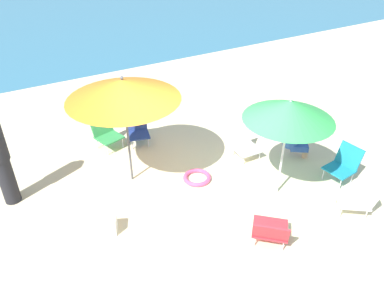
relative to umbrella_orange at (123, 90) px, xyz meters
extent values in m
plane|color=beige|center=(0.74, -1.30, -1.89)|extent=(40.00, 40.00, 0.00)
cube|color=teal|center=(0.74, 13.57, -1.88)|extent=(40.00, 16.00, 0.01)
cylinder|color=#4C4C51|center=(0.00, 0.00, -0.86)|extent=(0.04, 0.04, 2.07)
cone|color=orange|center=(0.00, 0.00, 0.00)|extent=(1.98, 1.98, 0.35)
sphere|color=#4C4C51|center=(0.00, 0.00, 0.21)|extent=(0.06, 0.06, 0.06)
cylinder|color=silver|center=(2.18, -1.70, -0.95)|extent=(0.04, 0.04, 1.87)
cone|color=green|center=(2.18, -1.70, -0.19)|extent=(1.51, 1.51, 0.34)
sphere|color=silver|center=(2.18, -1.70, 0.01)|extent=(0.06, 0.06, 0.06)
cube|color=white|center=(2.38, -0.49, -1.69)|extent=(0.52, 0.50, 0.03)
cube|color=white|center=(2.38, -0.24, -1.51)|extent=(0.51, 0.15, 0.35)
cylinder|color=silver|center=(2.57, -0.69, -1.80)|extent=(0.02, 0.02, 0.19)
cylinder|color=silver|center=(2.17, -0.68, -1.80)|extent=(0.02, 0.02, 0.19)
cylinder|color=silver|center=(2.58, -0.30, -1.80)|extent=(0.02, 0.02, 0.19)
cylinder|color=silver|center=(2.18, -0.29, -1.80)|extent=(0.02, 0.02, 0.19)
cube|color=navy|center=(0.63, 1.12, -1.65)|extent=(0.55, 0.55, 0.03)
cube|color=navy|center=(0.69, 1.36, -1.48)|extent=(0.47, 0.24, 0.32)
cylinder|color=silver|center=(0.76, 0.91, -1.78)|extent=(0.02, 0.02, 0.22)
cylinder|color=silver|center=(0.41, 0.99, -1.78)|extent=(0.02, 0.02, 0.22)
cylinder|color=silver|center=(0.85, 1.25, -1.78)|extent=(0.02, 0.02, 0.22)
cylinder|color=silver|center=(0.50, 1.34, -1.78)|extent=(0.02, 0.02, 0.22)
cube|color=red|center=(1.29, -2.54, -1.66)|extent=(0.74, 0.74, 0.03)
cube|color=red|center=(1.11, -2.74, -1.50)|extent=(0.49, 0.46, 0.33)
cylinder|color=silver|center=(1.27, -2.25, -1.78)|extent=(0.02, 0.02, 0.21)
cylinder|color=silver|center=(1.59, -2.54, -1.78)|extent=(0.02, 0.02, 0.21)
cylinder|color=silver|center=(1.00, -2.54, -1.78)|extent=(0.02, 0.02, 0.21)
cylinder|color=silver|center=(1.32, -2.84, -1.78)|extent=(0.02, 0.02, 0.21)
cube|color=#33934C|center=(0.01, 1.28, -1.62)|extent=(0.61, 0.59, 0.03)
cube|color=#33934C|center=(-0.06, 1.52, -1.40)|extent=(0.52, 0.29, 0.42)
cylinder|color=silver|center=(0.25, 1.15, -1.76)|extent=(0.02, 0.02, 0.26)
cylinder|color=silver|center=(-0.13, 1.04, -1.76)|extent=(0.02, 0.02, 0.26)
cylinder|color=silver|center=(0.15, 1.51, -1.76)|extent=(0.02, 0.02, 0.26)
cylinder|color=silver|center=(-0.24, 1.40, -1.76)|extent=(0.02, 0.02, 0.26)
cube|color=teal|center=(3.39, -2.03, -1.61)|extent=(0.51, 0.53, 0.03)
cube|color=teal|center=(3.63, -2.00, -1.40)|extent=(0.21, 0.49, 0.43)
cylinder|color=silver|center=(3.23, -2.24, -1.76)|extent=(0.02, 0.02, 0.26)
cylinder|color=silver|center=(3.19, -1.86, -1.76)|extent=(0.02, 0.02, 0.26)
cylinder|color=silver|center=(3.59, -2.20, -1.76)|extent=(0.02, 0.02, 0.26)
cylinder|color=silver|center=(3.55, -1.82, -1.76)|extent=(0.02, 0.02, 0.26)
cube|color=white|center=(2.93, -2.74, -1.65)|extent=(0.69, 0.68, 0.03)
cube|color=white|center=(3.15, -2.91, -1.45)|extent=(0.39, 0.46, 0.38)
cylinder|color=silver|center=(2.65, -2.77, -1.78)|extent=(0.02, 0.02, 0.23)
cylinder|color=silver|center=(2.87, -2.47, -1.78)|extent=(0.02, 0.02, 0.23)
cylinder|color=silver|center=(2.98, -3.02, -1.78)|extent=(0.02, 0.02, 0.23)
cylinder|color=silver|center=(3.20, -2.72, -1.78)|extent=(0.02, 0.02, 0.23)
cube|color=#2D519E|center=(3.32, -1.02, -1.61)|extent=(0.48, 0.46, 0.12)
cylinder|color=#DBAD84|center=(3.45, -1.11, -1.75)|extent=(0.12, 0.12, 0.27)
cylinder|color=#2D519E|center=(3.17, -0.92, -1.37)|extent=(0.31, 0.31, 0.49)
sphere|color=#DBAD84|center=(3.17, -0.92, -1.03)|extent=(0.18, 0.18, 0.18)
cylinder|color=black|center=(-2.10, 0.48, -1.44)|extent=(0.28, 0.28, 0.90)
torus|color=#E54C7F|center=(1.09, -0.64, -1.85)|extent=(0.54, 0.54, 0.08)
cube|color=silver|center=(-0.85, -1.13, -1.75)|extent=(0.32, 0.31, 0.28)
camera|label=1|loc=(-1.88, -5.61, 2.58)|focal=35.04mm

